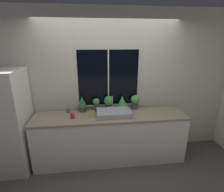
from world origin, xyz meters
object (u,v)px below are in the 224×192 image
sink (114,113)px  mug_green (68,110)px  potted_plant_center (109,102)px  soap_bottle (92,113)px  potted_plant_left (96,104)px  potted_plant_far_left (82,103)px  potted_plant_far_right (135,101)px  potted_plant_right (122,102)px  mug_red (73,116)px  refrigerator (4,123)px

sink → mug_green: 0.83m
potted_plant_center → soap_bottle: (-0.31, -0.26, -0.10)m
potted_plant_left → potted_plant_center: bearing=0.0°
potted_plant_far_left → potted_plant_left: 0.26m
potted_plant_far_left → potted_plant_far_right: 0.99m
potted_plant_far_left → potted_plant_right: potted_plant_far_left is taller
potted_plant_center → potted_plant_far_left: bearing=180.0°
potted_plant_far_left → mug_red: 0.35m
potted_plant_right → mug_red: 0.95m
potted_plant_right → soap_bottle: bearing=-154.9°
mug_green → potted_plant_far_right: bearing=1.8°
sink → potted_plant_right: size_ratio=2.15×
potted_plant_far_left → potted_plant_center: potted_plant_far_left is taller
potted_plant_far_left → potted_plant_left: size_ratio=1.19×
potted_plant_left → potted_plant_far_right: (0.73, 0.00, 0.03)m
potted_plant_far_right → refrigerator: bearing=-173.5°
potted_plant_left → potted_plant_center: 0.23m
potted_plant_far_left → potted_plant_center: 0.49m
potted_plant_far_left → mug_green: bearing=-171.3°
mug_red → refrigerator: bearing=178.4°
refrigerator → soap_bottle: (1.44, -0.01, 0.09)m
potted_plant_far_left → soap_bottle: potted_plant_far_left is taller
soap_bottle → mug_green: (-0.43, 0.22, -0.02)m
potted_plant_center → potted_plant_far_right: bearing=0.0°
mug_green → mug_red: 0.27m
sink → potted_plant_center: bearing=104.3°
potted_plant_far_right → mug_red: bearing=-165.9°
potted_plant_far_right → mug_green: bearing=-178.2°
potted_plant_left → potted_plant_center: (0.23, 0.00, 0.03)m
potted_plant_center → soap_bottle: 0.42m
refrigerator → potted_plant_right: bearing=7.3°
potted_plant_left → mug_red: 0.51m
potted_plant_center → mug_green: potted_plant_center is taller
potted_plant_far_left → soap_bottle: size_ratio=1.93×
soap_bottle → mug_green: soap_bottle is taller
potted_plant_left → potted_plant_far_right: bearing=0.0°
potted_plant_right → mug_green: 1.00m
potted_plant_center → potted_plant_left: bearing=180.0°
potted_plant_left → potted_plant_far_right: size_ratio=0.89×
refrigerator → soap_bottle: bearing=-0.3°
potted_plant_far_left → mug_red: size_ratio=2.96×
sink → potted_plant_center: sink is taller
refrigerator → potted_plant_far_right: refrigerator is taller
refrigerator → potted_plant_far_left: bearing=11.5°
potted_plant_left → potted_plant_far_right: 0.73m
sink → potted_plant_far_right: 0.52m
refrigerator → mug_green: size_ratio=18.95×
mug_green → mug_red: mug_red is taller
potted_plant_left → potted_plant_right: 0.49m
potted_plant_far_right → potted_plant_left: bearing=180.0°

